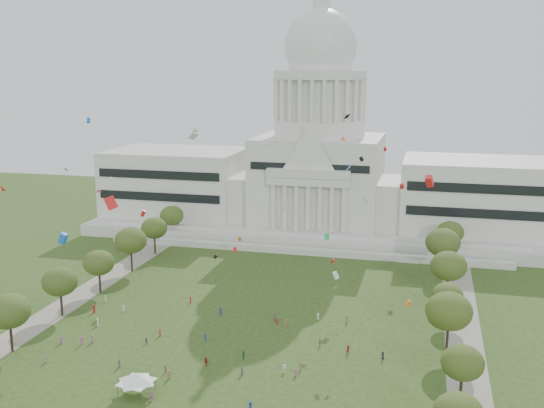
# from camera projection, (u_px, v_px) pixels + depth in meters

# --- Properties ---
(ground) EXTENTS (400.00, 400.00, 0.00)m
(ground) POSITION_uv_depth(u_px,v_px,m) (216.00, 369.00, 125.51)
(ground) COLOR #2E4418
(ground) RESTS_ON ground
(capitol) EXTENTS (160.00, 64.50, 91.30)m
(capitol) POSITION_uv_depth(u_px,v_px,m) (319.00, 170.00, 228.54)
(capitol) COLOR beige
(capitol) RESTS_ON ground
(path_left) EXTENTS (8.00, 160.00, 0.04)m
(path_left) POSITION_uv_depth(u_px,v_px,m) (79.00, 296.00, 165.43)
(path_left) COLOR gray
(path_left) RESTS_ON ground
(path_right) EXTENTS (8.00, 160.00, 0.04)m
(path_right) POSITION_uv_depth(u_px,v_px,m) (463.00, 333.00, 142.47)
(path_right) COLOR gray
(path_right) RESTS_ON ground
(row_tree_l_1) EXTENTS (8.86, 8.86, 12.59)m
(row_tree_l_1) POSITION_uv_depth(u_px,v_px,m) (9.00, 311.00, 131.36)
(row_tree_l_1) COLOR black
(row_tree_l_1) RESTS_ON ground
(row_tree_r_1) EXTENTS (7.58, 7.58, 10.78)m
(row_tree_r_1) POSITION_uv_depth(u_px,v_px,m) (463.00, 363.00, 111.19)
(row_tree_r_1) COLOR black
(row_tree_r_1) RESTS_ON ground
(row_tree_l_2) EXTENTS (8.42, 8.42, 11.97)m
(row_tree_l_2) POSITION_uv_depth(u_px,v_px,m) (60.00, 282.00, 150.90)
(row_tree_l_2) COLOR black
(row_tree_l_2) RESTS_ON ground
(row_tree_r_2) EXTENTS (9.55, 9.55, 13.58)m
(row_tree_r_2) POSITION_uv_depth(u_px,v_px,m) (449.00, 311.00, 129.45)
(row_tree_r_2) COLOR black
(row_tree_r_2) RESTS_ON ground
(row_tree_l_3) EXTENTS (8.12, 8.12, 11.55)m
(row_tree_l_3) POSITION_uv_depth(u_px,v_px,m) (99.00, 263.00, 166.49)
(row_tree_l_3) COLOR black
(row_tree_l_3) RESTS_ON ground
(row_tree_r_3) EXTENTS (7.01, 7.01, 9.98)m
(row_tree_r_3) POSITION_uv_depth(u_px,v_px,m) (448.00, 295.00, 146.10)
(row_tree_r_3) COLOR black
(row_tree_r_3) RESTS_ON ground
(row_tree_l_4) EXTENTS (9.29, 9.29, 13.21)m
(row_tree_l_4) POSITION_uv_depth(u_px,v_px,m) (131.00, 240.00, 183.79)
(row_tree_l_4) COLOR black
(row_tree_l_4) RESTS_ON ground
(row_tree_r_4) EXTENTS (9.19, 9.19, 13.06)m
(row_tree_r_4) POSITION_uv_depth(u_px,v_px,m) (449.00, 266.00, 160.30)
(row_tree_r_4) COLOR black
(row_tree_r_4) RESTS_ON ground
(row_tree_l_5) EXTENTS (8.33, 8.33, 11.85)m
(row_tree_l_5) POSITION_uv_depth(u_px,v_px,m) (154.00, 228.00, 201.89)
(row_tree_l_5) COLOR black
(row_tree_l_5) RESTS_ON ground
(row_tree_r_5) EXTENTS (9.82, 9.82, 13.96)m
(row_tree_r_5) POSITION_uv_depth(u_px,v_px,m) (443.00, 242.00, 179.58)
(row_tree_r_5) COLOR black
(row_tree_r_5) RESTS_ON ground
(row_tree_l_6) EXTENTS (8.19, 8.19, 11.64)m
(row_tree_l_6) POSITION_uv_depth(u_px,v_px,m) (172.00, 216.00, 219.50)
(row_tree_l_6) COLOR black
(row_tree_l_6) RESTS_ON ground
(row_tree_r_6) EXTENTS (8.42, 8.42, 11.97)m
(row_tree_r_6) POSITION_uv_depth(u_px,v_px,m) (450.00, 232.00, 196.29)
(row_tree_r_6) COLOR black
(row_tree_r_6) RESTS_ON ground
(event_tent) EXTENTS (8.72, 8.72, 4.27)m
(event_tent) POSITION_uv_depth(u_px,v_px,m) (136.00, 377.00, 115.13)
(event_tent) COLOR #4C4C4C
(event_tent) RESTS_ON ground
(person_0) EXTENTS (0.92, 0.99, 1.70)m
(person_0) POSITION_uv_depth(u_px,v_px,m) (383.00, 355.00, 129.58)
(person_0) COLOR #26262B
(person_0) RESTS_ON ground
(person_2) EXTENTS (1.08, 1.03, 1.90)m
(person_2) POSITION_uv_depth(u_px,v_px,m) (348.00, 349.00, 132.05)
(person_2) COLOR #B21E1E
(person_2) RESTS_ON ground
(person_3) EXTENTS (1.05, 1.19, 1.64)m
(person_3) POSITION_uv_depth(u_px,v_px,m) (301.00, 365.00, 125.20)
(person_3) COLOR olive
(person_3) RESTS_ON ground
(person_4) EXTENTS (0.78, 1.24, 2.00)m
(person_4) POSITION_uv_depth(u_px,v_px,m) (243.00, 355.00, 129.46)
(person_4) COLOR #33723F
(person_4) RESTS_ON ground
(person_5) EXTENTS (1.79, 1.43, 1.82)m
(person_5) POSITION_uv_depth(u_px,v_px,m) (206.00, 361.00, 126.69)
(person_5) COLOR #B21E1E
(person_5) RESTS_ON ground
(person_6) EXTENTS (0.75, 1.04, 1.98)m
(person_6) POSITION_uv_depth(u_px,v_px,m) (250.00, 407.00, 109.55)
(person_6) COLOR navy
(person_6) RESTS_ON ground
(person_7) EXTENTS (0.76, 0.64, 1.79)m
(person_7) POSITION_uv_depth(u_px,v_px,m) (152.00, 396.00, 113.52)
(person_7) COLOR #994C8C
(person_7) RESTS_ON ground
(person_8) EXTENTS (0.74, 0.48, 1.47)m
(person_8) POSITION_uv_depth(u_px,v_px,m) (146.00, 341.00, 136.67)
(person_8) COLOR #4C4C51
(person_8) RESTS_ON ground
(person_9) EXTENTS (1.14, 1.15, 1.65)m
(person_9) POSITION_uv_depth(u_px,v_px,m) (284.00, 368.00, 123.90)
(person_9) COLOR silver
(person_9) RESTS_ON ground
(person_10) EXTENTS (0.77, 1.07, 1.64)m
(person_10) POSITION_uv_depth(u_px,v_px,m) (320.00, 343.00, 135.56)
(person_10) COLOR olive
(person_10) RESTS_ON ground
(distant_crowd) EXTENTS (61.97, 39.04, 1.95)m
(distant_crowd) POSITION_uv_depth(u_px,v_px,m) (177.00, 330.00, 142.02)
(distant_crowd) COLOR #994C8C
(distant_crowd) RESTS_ON ground
(kite_swarm) EXTENTS (82.11, 108.31, 46.44)m
(kite_swarm) POSITION_uv_depth(u_px,v_px,m) (236.00, 224.00, 129.36)
(kite_swarm) COLOR red
(kite_swarm) RESTS_ON ground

